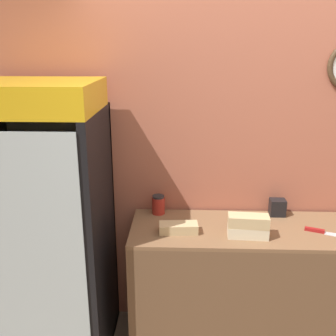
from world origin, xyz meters
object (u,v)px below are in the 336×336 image
Objects in this scene: beverage_cooler at (49,211)px; napkin_dispenser at (277,207)px; sandwich_stack_middle at (248,221)px; chefs_knife at (325,232)px; condiment_jar at (158,205)px; sandwich_flat_left at (179,228)px; sandwich_stack_bottom at (248,231)px.

beverage_cooler is 15.95× the size of napkin_dispenser.
napkin_dispenser is (0.26, 0.34, -0.05)m from sandwich_stack_middle.
chefs_knife is 2.51× the size of condiment_jar.
sandwich_stack_middle is 0.76× the size of chefs_knife.
sandwich_flat_left is 0.77m from napkin_dispenser.
sandwich_stack_middle is 0.43m from napkin_dispenser.
sandwich_stack_middle is at bearing 0.00° from sandwich_stack_bottom.
condiment_jar reaches higher than sandwich_stack_bottom.
sandwich_stack_middle is at bearing -4.28° from beverage_cooler.
sandwich_flat_left is 0.74× the size of chefs_knife.
sandwich_stack_middle is 1.90× the size of condiment_jar.
sandwich_stack_middle is 0.53m from chefs_knife.
beverage_cooler is 0.76m from condiment_jar.
chefs_knife is 1.15m from condiment_jar.
beverage_cooler is at bearing 178.92° from chefs_knife.
sandwich_stack_bottom is 0.99× the size of sandwich_stack_middle.
sandwich_stack_bottom is at bearing -5.51° from sandwich_flat_left.
sandwich_stack_bottom is at bearing -29.75° from condiment_jar.
sandwich_stack_middle reaches higher than chefs_knife.
napkin_dispenser is at bearing 8.75° from beverage_cooler.
condiment_jar is (-0.59, 0.34, 0.03)m from sandwich_stack_bottom.
beverage_cooler is 0.88m from sandwich_flat_left.
beverage_cooler is at bearing 175.72° from sandwich_stack_middle.
chefs_knife is (0.52, 0.06, -0.03)m from sandwich_stack_bottom.
condiment_jar is at bearing -179.89° from napkin_dispenser.
condiment_jar is at bearing 150.25° from sandwich_stack_middle.
sandwich_stack_middle is at bearing -172.94° from chefs_knife.
sandwich_stack_bottom is at bearing 0.00° from sandwich_stack_middle.
beverage_cooler reaches higher than sandwich_stack_middle.
chefs_knife is (1.83, -0.03, -0.11)m from beverage_cooler.
beverage_cooler is 1.32m from sandwich_stack_middle.
sandwich_stack_bottom is 0.45m from sandwich_flat_left.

